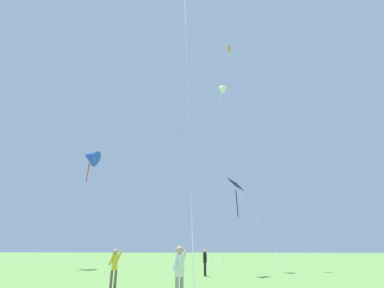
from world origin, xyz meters
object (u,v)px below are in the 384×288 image
object	(u,v)px
kite_black_large	(237,190)
kite_orange_box	(229,53)
kite_blue_delta	(90,157)
person_near_tree	(205,260)
person_with_spool	(180,270)
kite_white_distant	(221,88)
person_far_back	(115,266)

from	to	relation	value
kite_black_large	kite_orange_box	size ratio (longest dim) A/B	0.24
kite_blue_delta	person_near_tree	bearing A→B (deg)	-30.24
kite_blue_delta	person_with_spool	xyz separation A→B (m)	(14.00, -18.79, -10.26)
kite_blue_delta	person_with_spool	distance (m)	25.58
kite_white_distant	kite_black_large	bearing A→B (deg)	-81.18
kite_orange_box	kite_white_distant	bearing A→B (deg)	-110.75
kite_white_distant	kite_blue_delta	size ratio (longest dim) A/B	1.63
kite_blue_delta	person_near_tree	size ratio (longest dim) A/B	7.60
kite_orange_box	kite_blue_delta	world-z (taller)	kite_orange_box
kite_blue_delta	person_far_back	bearing A→B (deg)	-55.93
kite_white_distant	person_with_spool	size ratio (longest dim) A/B	11.97
kite_black_large	person_near_tree	world-z (taller)	kite_black_large
kite_orange_box	person_near_tree	xyz separation A→B (m)	(-2.32, -12.60, -26.10)
kite_orange_box	kite_blue_delta	bearing A→B (deg)	-163.43
kite_white_distant	kite_orange_box	world-z (taller)	kite_orange_box
kite_white_distant	kite_orange_box	bearing A→B (deg)	69.25
kite_black_large	person_far_back	bearing A→B (deg)	-118.51
person_near_tree	person_far_back	size ratio (longest dim) A/B	1.01
kite_black_large	kite_orange_box	xyz separation A→B (m)	(0.02, 10.93, 21.25)
kite_black_large	kite_orange_box	bearing A→B (deg)	89.92
person_with_spool	person_far_back	world-z (taller)	person_with_spool
person_near_tree	kite_white_distant	bearing A→B (deg)	83.29
person_far_back	kite_orange_box	bearing A→B (deg)	75.75
kite_black_large	person_with_spool	distance (m)	13.59
kite_black_large	person_with_spool	size ratio (longest dim) A/B	4.04
kite_orange_box	person_with_spool	world-z (taller)	kite_orange_box
kite_orange_box	kite_blue_delta	xyz separation A→B (m)	(-15.85, -4.72, -15.81)
person_with_spool	kite_white_distant	bearing A→B (deg)	88.22
kite_black_large	kite_white_distant	size ratio (longest dim) A/B	0.34
kite_blue_delta	person_far_back	size ratio (longest dim) A/B	7.63
kite_black_large	person_near_tree	bearing A→B (deg)	-143.98
kite_white_distant	person_far_back	xyz separation A→B (m)	(-3.98, -17.26, -18.58)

